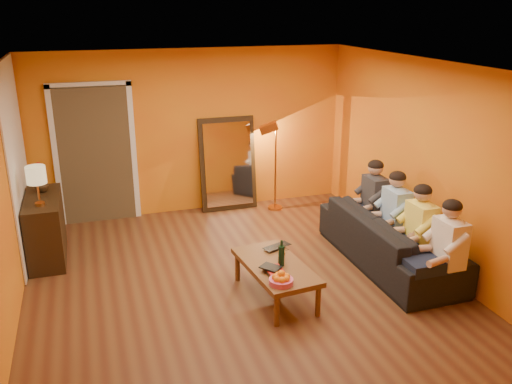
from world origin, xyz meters
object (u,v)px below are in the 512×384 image
object	(u,v)px
person_far_right	(374,202)
sofa	(389,239)
floor_lamp	(275,167)
coffee_table	(275,281)
wine_bottle	(281,253)
sideboard	(46,228)
mirror_frame	(228,164)
vase	(41,185)
person_mid_right	(395,216)
tumbler	(282,255)
person_far_left	(448,251)
dog	(423,258)
laptop	(280,249)
table_lamp	(37,186)
person_mid_left	(420,232)

from	to	relation	value
person_far_right	sofa	bearing A→B (deg)	-101.31
floor_lamp	coffee_table	bearing A→B (deg)	-90.81
wine_bottle	sideboard	bearing A→B (deg)	142.79
mirror_frame	vase	size ratio (longest dim) A/B	7.79
sofa	person_mid_right	bearing A→B (deg)	-52.43
floor_lamp	tumbler	size ratio (longest dim) A/B	14.95
coffee_table	tumbler	bearing A→B (deg)	39.07
coffee_table	person_far_left	bearing A→B (deg)	-25.22
coffee_table	dog	xyz separation A→B (m)	(1.80, -0.24, 0.13)
dog	person_far_left	world-z (taller)	person_far_left
wine_bottle	vase	size ratio (longest dim) A/B	1.59
sideboard	wine_bottle	world-z (taller)	sideboard
tumbler	vase	world-z (taller)	vase
coffee_table	laptop	bearing A→B (deg)	56.85
person_mid_right	wine_bottle	xyz separation A→B (m)	(-1.78, -0.51, -0.03)
person_far_left	wine_bottle	xyz separation A→B (m)	(-1.78, 0.59, -0.03)
dog	tumbler	world-z (taller)	dog
table_lamp	coffee_table	size ratio (longest dim) A/B	0.42
sofa	laptop	xyz separation A→B (m)	(-1.52, -0.01, 0.09)
table_lamp	person_far_right	world-z (taller)	table_lamp
wine_bottle	person_far_left	bearing A→B (deg)	-18.34
table_lamp	laptop	xyz separation A→B (m)	(2.72, -1.27, -0.67)
coffee_table	mirror_frame	bearing A→B (deg)	79.39
floor_lamp	person_mid_right	xyz separation A→B (m)	(0.86, -2.24, -0.11)
person_mid_right	person_far_left	bearing A→B (deg)	-90.00
floor_lamp	person_far_left	xyz separation A→B (m)	(0.86, -3.34, -0.11)
person_mid_right	person_far_right	bearing A→B (deg)	90.00
dog	person_mid_right	size ratio (longest dim) A/B	0.55
sideboard	table_lamp	world-z (taller)	table_lamp
tumbler	sideboard	bearing A→B (deg)	145.96
dog	coffee_table	bearing A→B (deg)	165.93
mirror_frame	sideboard	bearing A→B (deg)	-158.84
tumbler	wine_bottle	bearing A→B (deg)	-112.38
person_far_left	vase	distance (m)	5.21
person_far_left	vase	world-z (taller)	person_far_left
sideboard	table_lamp	xyz separation A→B (m)	(0.00, -0.30, 0.68)
dog	tumbler	size ratio (longest dim) A/B	6.97
mirror_frame	sofa	size ratio (longest dim) A/B	0.65
person_mid_right	wine_bottle	bearing A→B (deg)	-163.93
floor_lamp	wine_bottle	xyz separation A→B (m)	(-0.92, -2.75, -0.14)
sideboard	floor_lamp	distance (m)	3.61
mirror_frame	person_mid_right	xyz separation A→B (m)	(1.58, -2.54, -0.15)
person_far_left	wine_bottle	world-z (taller)	person_far_left
person_mid_left	person_mid_right	distance (m)	0.55
floor_lamp	vase	size ratio (longest dim) A/B	7.38
table_lamp	person_far_left	xyz separation A→B (m)	(4.37, -2.26, -0.49)
sideboard	wine_bottle	bearing A→B (deg)	-37.21
sideboard	dog	xyz separation A→B (m)	(4.34, -2.16, -0.09)
sofa	tumbler	size ratio (longest dim) A/B	24.24
sofa	coffee_table	distance (m)	1.74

